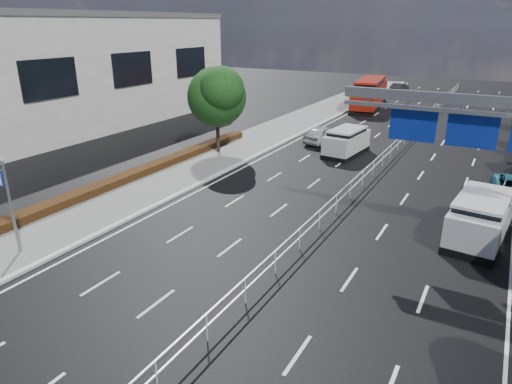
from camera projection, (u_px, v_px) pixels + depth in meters
The scene contains 14 objects.
ground at pixel (221, 327), 15.24m from camera, with size 160.00×160.00×0.00m, color black.
sidewalk_near at pixel (6, 248), 20.45m from camera, with size 5.00×140.00×0.14m, color slate.
kerb_near at pixel (43, 261), 19.31m from camera, with size 0.25×140.00×0.15m, color silver.
median_fence at pixel (388, 153), 33.49m from camera, with size 0.05×85.00×1.02m.
hedge_near at pixel (69, 199), 25.26m from camera, with size 1.00×36.00×0.44m, color black.
toilet_sign at pixel (1, 190), 19.19m from camera, with size 1.62×0.18×4.34m.
overhead_gantry at pixel (493, 126), 18.45m from camera, with size 10.24×0.38×7.45m.
near_building at pixel (53, 75), 41.88m from camera, with size 12.00×38.00×10.00m, color #BBB7A8.
near_tree_back at pixel (217, 93), 33.78m from camera, with size 4.84×4.51×6.69m.
white_minivan at pixel (346, 142), 34.78m from camera, with size 2.45×4.85×2.03m.
red_bus at pixel (370, 93), 53.70m from camera, with size 4.07×11.53×3.37m.
near_car_silver at pixel (322, 134), 38.33m from camera, with size 1.71×4.24×1.45m, color #ACAEB3.
near_car_dark at pixel (399, 88), 65.28m from camera, with size 1.51×4.34×1.43m, color black.
silver_minivan at pixel (481, 218), 21.06m from camera, with size 2.72×5.40×2.16m.
Camera 1 is at (7.18, -10.54, 9.56)m, focal length 32.00 mm.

